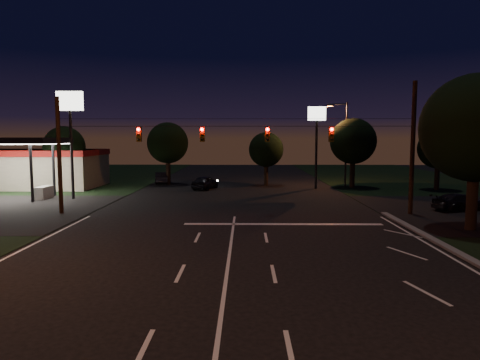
{
  "coord_description": "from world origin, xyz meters",
  "views": [
    {
      "loc": [
        0.7,
        -14.02,
        5.18
      ],
      "look_at": [
        0.43,
        8.33,
        3.0
      ],
      "focal_mm": 32.0,
      "sensor_mm": 36.0,
      "label": 1
    }
  ],
  "objects_px": {
    "tree_right_near": "(475,129)",
    "car_oncoming_a": "(205,182)",
    "utility_pole_right": "(410,214)",
    "car_cross": "(460,202)",
    "car_oncoming_b": "(161,178)"
  },
  "relations": [
    {
      "from": "tree_right_near",
      "to": "car_oncoming_a",
      "type": "xyz_separation_m",
      "value": [
        -16.93,
        19.27,
        -4.99
      ]
    },
    {
      "from": "utility_pole_right",
      "to": "car_oncoming_a",
      "type": "xyz_separation_m",
      "value": [
        -15.41,
        14.44,
        0.69
      ]
    },
    {
      "from": "utility_pole_right",
      "to": "car_cross",
      "type": "distance_m",
      "value": 4.49
    },
    {
      "from": "car_oncoming_a",
      "to": "car_cross",
      "type": "distance_m",
      "value": 23.42
    },
    {
      "from": "utility_pole_right",
      "to": "car_oncoming_b",
      "type": "distance_m",
      "value": 29.08
    },
    {
      "from": "car_oncoming_a",
      "to": "car_cross",
      "type": "relative_size",
      "value": 0.96
    },
    {
      "from": "car_oncoming_b",
      "to": "car_oncoming_a",
      "type": "bearing_deg",
      "value": 123.7
    },
    {
      "from": "car_oncoming_a",
      "to": "tree_right_near",
      "type": "bearing_deg",
      "value": 147.85
    },
    {
      "from": "car_oncoming_a",
      "to": "car_oncoming_b",
      "type": "xyz_separation_m",
      "value": [
        -5.59,
        5.67,
        -0.05
      ]
    },
    {
      "from": "car_cross",
      "to": "car_oncoming_a",
      "type": "bearing_deg",
      "value": 37.41
    },
    {
      "from": "car_oncoming_a",
      "to": "car_cross",
      "type": "bearing_deg",
      "value": 163.21
    },
    {
      "from": "tree_right_near",
      "to": "car_cross",
      "type": "height_order",
      "value": "tree_right_near"
    },
    {
      "from": "utility_pole_right",
      "to": "tree_right_near",
      "type": "bearing_deg",
      "value": -72.47
    },
    {
      "from": "car_oncoming_b",
      "to": "car_cross",
      "type": "bearing_deg",
      "value": 132.73
    },
    {
      "from": "tree_right_near",
      "to": "car_oncoming_b",
      "type": "xyz_separation_m",
      "value": [
        -22.53,
        24.94,
        -5.03
      ]
    }
  ]
}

